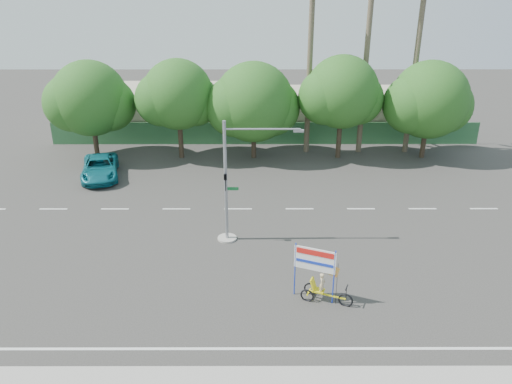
{
  "coord_description": "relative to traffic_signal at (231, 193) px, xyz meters",
  "views": [
    {
      "loc": [
        -0.88,
        -21.22,
        13.97
      ],
      "look_at": [
        -0.84,
        2.74,
        3.5
      ],
      "focal_mm": 35.0,
      "sensor_mm": 36.0,
      "label": 1
    }
  ],
  "objects": [
    {
      "name": "fence",
      "position": [
        2.2,
        17.52,
        -1.92
      ],
      "size": [
        38.0,
        0.08,
        2.0
      ],
      "primitive_type": "cube",
      "color": "#336B3D",
      "rests_on": "ground"
    },
    {
      "name": "building_left",
      "position": [
        -7.8,
        22.02,
        -0.92
      ],
      "size": [
        12.0,
        8.0,
        4.0
      ],
      "primitive_type": "cube",
      "color": "#B4A98F",
      "rests_on": "ground"
    },
    {
      "name": "palm_short",
      "position": [
        5.7,
        15.52,
        5.94
      ],
      "size": [
        3.73,
        3.79,
        14.45
      ],
      "color": "#70604C",
      "rests_on": "ground"
    },
    {
      "name": "palm_tall",
      "position": [
        10.2,
        15.52,
        7.55
      ],
      "size": [
        3.73,
        3.79,
        17.45
      ],
      "color": "#70604C",
      "rests_on": "ground"
    },
    {
      "name": "tree_far_right",
      "position": [
        15.15,
        14.02,
        1.73
      ],
      "size": [
        7.38,
        6.2,
        7.94
      ],
      "color": "#473828",
      "rests_on": "ground"
    },
    {
      "name": "ground",
      "position": [
        2.2,
        -3.98,
        -2.92
      ],
      "size": [
        120.0,
        120.0,
        0.0
      ],
      "primitive_type": "plane",
      "color": "#33302D",
      "rests_on": "ground"
    },
    {
      "name": "building_right",
      "position": [
        10.2,
        22.02,
        -1.12
      ],
      "size": [
        14.0,
        8.0,
        3.6
      ],
      "primitive_type": "cube",
      "color": "#B4A98F",
      "rests_on": "ground"
    },
    {
      "name": "tree_left",
      "position": [
        -4.85,
        14.02,
        2.14
      ],
      "size": [
        6.66,
        5.6,
        8.07
      ],
      "color": "#473828",
      "rests_on": "ground"
    },
    {
      "name": "traffic_signal",
      "position": [
        0.0,
        0.0,
        0.0
      ],
      "size": [
        4.72,
        1.1,
        7.0
      ],
      "color": "gray",
      "rests_on": "ground"
    },
    {
      "name": "tree_center",
      "position": [
        1.14,
        14.02,
        1.55
      ],
      "size": [
        7.62,
        6.4,
        7.85
      ],
      "color": "#473828",
      "rests_on": "ground"
    },
    {
      "name": "trike_billboard",
      "position": [
        4.27,
        -5.83,
        -1.79
      ],
      "size": [
        2.68,
        1.3,
        2.81
      ],
      "rotation": [
        0.0,
        0.0,
        -0.39
      ],
      "color": "black",
      "rests_on": "ground"
    },
    {
      "name": "pickup_truck",
      "position": [
        -10.26,
        9.58,
        -2.16
      ],
      "size": [
        3.73,
        5.93,
        1.53
      ],
      "primitive_type": "imported",
      "rotation": [
        0.0,
        0.0,
        0.23
      ],
      "color": "#106876",
      "rests_on": "ground"
    },
    {
      "name": "tree_right",
      "position": [
        8.15,
        14.02,
        2.32
      ],
      "size": [
        6.9,
        5.8,
        8.36
      ],
      "color": "#473828",
      "rests_on": "ground"
    },
    {
      "name": "palm_mid",
      "position": [
        14.2,
        15.52,
        6.48
      ],
      "size": [
        3.73,
        3.79,
        15.45
      ],
      "color": "#70604C",
      "rests_on": "ground"
    },
    {
      "name": "tree_far_left",
      "position": [
        -11.85,
        14.02,
        1.84
      ],
      "size": [
        7.14,
        6.0,
        7.96
      ],
      "color": "#473828",
      "rests_on": "ground"
    }
  ]
}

